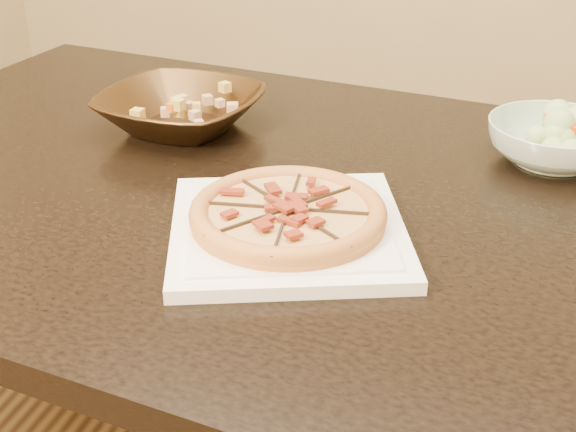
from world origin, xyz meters
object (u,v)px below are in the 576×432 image
(pizza, at_px, (288,213))
(plate, at_px, (288,229))
(salad_bowl, at_px, (554,142))
(bronze_bowl, at_px, (181,111))
(dining_table, at_px, (268,239))

(pizza, bearing_deg, plate, 1.05)
(pizza, height_order, salad_bowl, salad_bowl)
(plate, distance_m, pizza, 0.02)
(plate, relative_size, salad_bowl, 1.87)
(plate, xyz_separation_m, bronze_bowl, (-0.29, 0.31, 0.02))
(bronze_bowl, height_order, salad_bowl, same)
(dining_table, distance_m, salad_bowl, 0.46)
(dining_table, height_order, salad_bowl, salad_bowl)
(dining_table, height_order, bronze_bowl, bronze_bowl)
(plate, relative_size, bronze_bowl, 1.46)
(bronze_bowl, distance_m, salad_bowl, 0.60)
(dining_table, xyz_separation_m, salad_bowl, (0.39, 0.21, 0.13))
(dining_table, relative_size, salad_bowl, 7.79)
(plate, relative_size, pizza, 1.52)
(salad_bowl, bearing_deg, bronze_bowl, -175.82)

